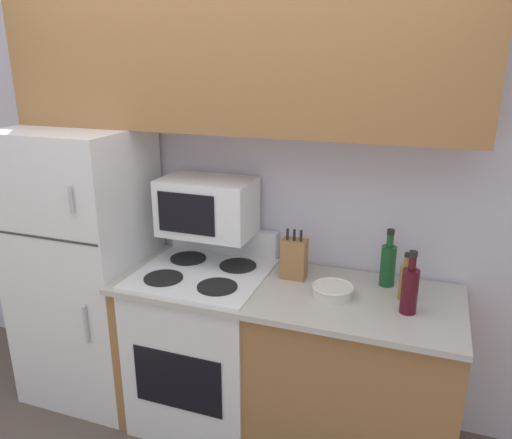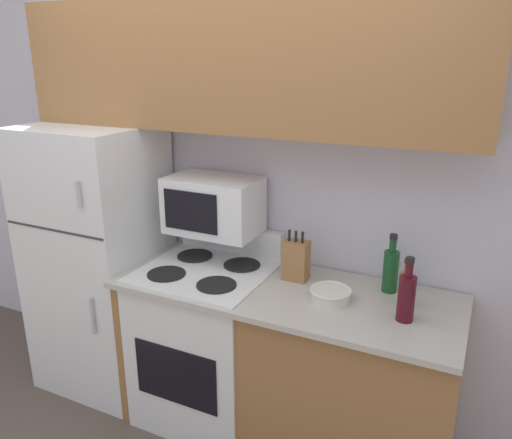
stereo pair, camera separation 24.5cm
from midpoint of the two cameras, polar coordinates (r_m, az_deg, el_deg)
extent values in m
cube|color=silver|center=(2.87, -3.81, 3.25)|extent=(8.00, 0.05, 2.55)
cube|color=#9E6B3D|center=(2.80, 0.63, -16.20)|extent=(1.74, 0.64, 0.86)
cube|color=#BCB7AD|center=(2.55, 0.51, -8.13)|extent=(1.74, 0.68, 0.03)
cube|color=white|center=(3.17, -20.97, -5.13)|extent=(0.72, 0.63, 1.64)
cube|color=#383838|center=(2.87, -25.56, -1.89)|extent=(0.70, 0.01, 0.01)
cylinder|color=#B7B7BC|center=(2.63, -22.94, 2.05)|extent=(0.02, 0.02, 0.14)
cylinder|color=#B7B7BC|center=(2.88, -21.24, -11.21)|extent=(0.02, 0.02, 0.22)
cube|color=#9E6B3D|center=(2.60, -5.86, 17.11)|extent=(2.46, 0.33, 0.65)
cube|color=white|center=(2.93, -8.38, -14.12)|extent=(0.68, 0.64, 0.91)
cube|color=black|center=(2.71, -11.68, -17.76)|extent=(0.49, 0.01, 0.33)
cube|color=#2D2D2D|center=(2.72, -8.81, -6.15)|extent=(0.65, 0.61, 0.01)
cube|color=white|center=(2.94, -6.09, -2.34)|extent=(0.65, 0.06, 0.16)
cylinder|color=black|center=(2.68, -13.15, -6.58)|extent=(0.20, 0.20, 0.01)
cylinder|color=black|center=(2.54, -7.25, -7.68)|extent=(0.20, 0.20, 0.01)
cylinder|color=black|center=(2.90, -10.18, -4.44)|extent=(0.20, 0.20, 0.01)
cylinder|color=black|center=(2.77, -4.63, -5.32)|extent=(0.20, 0.20, 0.01)
cube|color=white|center=(2.76, -8.12, 1.44)|extent=(0.51, 0.31, 0.31)
cube|color=black|center=(2.65, -10.65, 0.61)|extent=(0.32, 0.01, 0.22)
cube|color=#9E6B3D|center=(2.62, 1.70, -4.56)|extent=(0.13, 0.09, 0.21)
cylinder|color=black|center=(2.57, 0.90, -1.74)|extent=(0.01, 0.01, 0.06)
cylinder|color=black|center=(2.56, 1.67, -1.83)|extent=(0.01, 0.01, 0.06)
cylinder|color=black|center=(2.55, 2.44, -1.93)|extent=(0.01, 0.01, 0.06)
cylinder|color=silver|center=(2.46, 5.93, -8.23)|extent=(0.19, 0.19, 0.05)
torus|color=silver|center=(2.45, 5.95, -7.70)|extent=(0.20, 0.20, 0.01)
cylinder|color=#194C23|center=(2.59, 12.23, -5.26)|extent=(0.08, 0.08, 0.21)
cylinder|color=#194C23|center=(2.54, 12.44, -2.40)|extent=(0.03, 0.03, 0.07)
cylinder|color=black|center=(2.52, 12.51, -1.44)|extent=(0.04, 0.04, 0.02)
cylinder|color=#470F19|center=(2.34, 14.28, -8.04)|extent=(0.08, 0.08, 0.21)
cylinder|color=#470F19|center=(2.28, 14.54, -4.93)|extent=(0.03, 0.03, 0.07)
cylinder|color=black|center=(2.27, 14.63, -3.88)|extent=(0.04, 0.04, 0.02)
cylinder|color=olive|center=(2.47, 13.92, -7.14)|extent=(0.06, 0.06, 0.17)
cylinder|color=olive|center=(2.42, 14.12, -4.78)|extent=(0.03, 0.03, 0.05)
cylinder|color=black|center=(2.41, 14.19, -3.99)|extent=(0.03, 0.03, 0.02)
camera|label=1|loc=(0.12, -92.86, -0.94)|focal=35.00mm
camera|label=2|loc=(0.12, 87.14, 0.94)|focal=35.00mm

